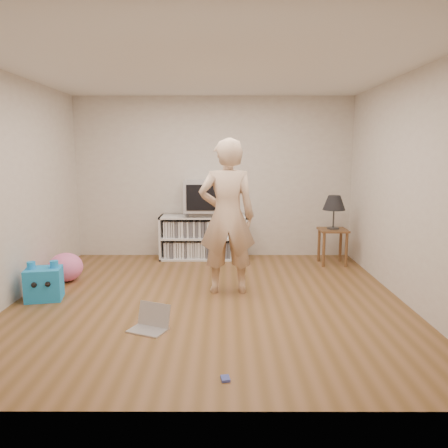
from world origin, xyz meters
The scene contains 13 objects.
ground centered at (0.00, 0.00, 0.00)m, with size 4.50×4.50×0.00m, color brown.
walls centered at (0.00, 0.00, 1.30)m, with size 4.52×4.52×2.60m.
ceiling centered at (0.00, 0.00, 2.60)m, with size 4.50×4.50×0.01m, color white.
media_unit centered at (-0.16, 2.04, 0.35)m, with size 1.40×0.45×0.70m.
dvd_deck centered at (-0.16, 2.02, 0.73)m, with size 0.45×0.35×0.07m, color gray.
crt_tv centered at (-0.16, 2.02, 1.02)m, with size 0.60×0.53×0.50m.
side_table centered at (1.84, 1.65, 0.42)m, with size 0.42×0.42×0.55m.
table_lamp centered at (1.84, 1.65, 0.94)m, with size 0.34×0.34×0.52m.
person centered at (0.21, 0.29, 0.94)m, with size 0.68×0.45×1.88m, color beige.
laptop centered at (-0.54, -0.87, 0.07)m, with size 0.43×0.40×0.24m.
playing_cards centered at (0.19, -1.84, 0.01)m, with size 0.07×0.09×0.02m, color #3F4CA8.
plush_blue centered at (-1.94, -0.01, 0.20)m, with size 0.45×0.40×0.46m.
plush_pink centered at (-1.95, 0.74, 0.19)m, with size 0.45×0.45×0.38m, color pink.
Camera 1 is at (0.18, -4.92, 1.71)m, focal length 35.00 mm.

